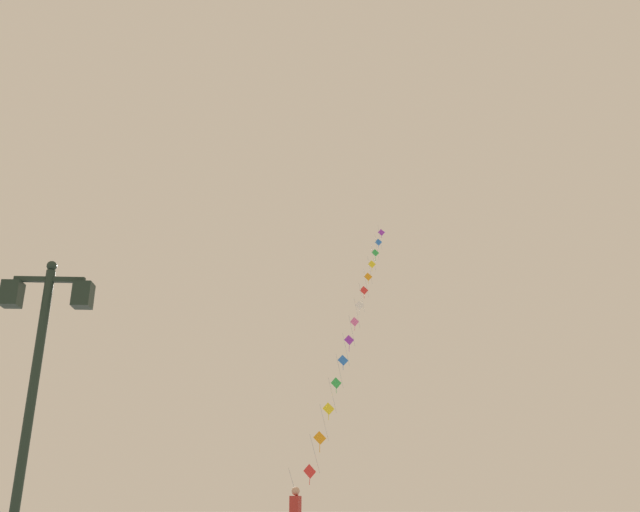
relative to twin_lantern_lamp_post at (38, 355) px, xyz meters
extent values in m
cylinder|color=#1E2D23|center=(0.00, 0.00, -1.03)|extent=(0.14, 0.14, 4.78)
sphere|color=#1E2D23|center=(0.00, 0.00, 1.44)|extent=(0.16, 0.16, 0.16)
cube|color=#1E2D23|center=(0.00, 0.00, 1.21)|extent=(1.10, 0.08, 0.08)
cube|color=#1E2D23|center=(-0.55, 0.00, 0.96)|extent=(0.28, 0.28, 0.40)
cube|color=beige|center=(-0.55, 0.00, 0.96)|extent=(0.19, 0.19, 0.30)
cube|color=#1E2D23|center=(0.55, 0.00, 0.96)|extent=(0.28, 0.28, 0.40)
cube|color=beige|center=(0.55, 0.00, 0.96)|extent=(0.19, 0.19, 0.30)
cylinder|color=silver|center=(4.24, 10.90, -2.20)|extent=(0.72, 2.18, 2.08)
cylinder|color=silver|center=(4.78, 12.58, -0.59)|extent=(0.41, 1.22, 1.16)
cylinder|color=silver|center=(5.17, 13.78, 0.55)|extent=(0.41, 1.22, 1.16)
cylinder|color=silver|center=(5.55, 14.98, 1.70)|extent=(0.41, 1.22, 1.16)
cylinder|color=silver|center=(5.93, 16.18, 2.84)|extent=(0.41, 1.22, 1.16)
cylinder|color=silver|center=(6.32, 17.38, 3.99)|extent=(0.41, 1.22, 1.16)
cylinder|color=silver|center=(6.70, 18.58, 5.13)|extent=(0.41, 1.22, 1.16)
cylinder|color=silver|center=(7.09, 19.78, 6.28)|extent=(0.41, 1.22, 1.16)
cylinder|color=silver|center=(7.47, 20.97, 7.43)|extent=(0.41, 1.22, 1.16)
cylinder|color=silver|center=(7.85, 22.17, 8.57)|extent=(0.41, 1.22, 1.16)
cylinder|color=silver|center=(8.24, 23.37, 9.72)|extent=(0.41, 1.22, 1.16)
cylinder|color=silver|center=(8.62, 24.57, 10.86)|extent=(0.41, 1.22, 1.16)
cylinder|color=silver|center=(9.01, 25.77, 12.01)|extent=(0.41, 1.22, 1.16)
cylinder|color=silver|center=(9.39, 26.97, 13.15)|extent=(0.41, 1.22, 1.16)
cube|color=red|center=(4.59, 11.98, -1.17)|extent=(0.40, 0.23, 0.45)
cylinder|color=red|center=(4.59, 11.98, -1.46)|extent=(0.04, 0.05, 0.23)
cube|color=orange|center=(4.98, 13.18, -0.02)|extent=(0.45, 0.07, 0.45)
cylinder|color=orange|center=(4.98, 13.18, -0.35)|extent=(0.02, 0.04, 0.31)
cube|color=yellow|center=(5.36, 14.38, 1.12)|extent=(0.43, 0.15, 0.45)
cylinder|color=yellow|center=(5.36, 14.38, 0.84)|extent=(0.02, 0.03, 0.23)
cube|color=green|center=(5.74, 15.58, 2.27)|extent=(0.41, 0.22, 0.45)
cylinder|color=green|center=(5.74, 15.58, 1.99)|extent=(0.03, 0.04, 0.22)
cube|color=blue|center=(6.13, 16.78, 3.42)|extent=(0.44, 0.11, 0.45)
cylinder|color=blue|center=(6.13, 16.78, 3.12)|extent=(0.03, 0.05, 0.24)
cube|color=purple|center=(6.51, 17.98, 4.56)|extent=(0.43, 0.16, 0.45)
cylinder|color=purple|center=(6.51, 17.98, 4.22)|extent=(0.04, 0.07, 0.34)
cube|color=pink|center=(6.89, 19.18, 5.71)|extent=(0.40, 0.24, 0.45)
cylinder|color=pink|center=(6.89, 19.18, 5.40)|extent=(0.03, 0.03, 0.26)
cube|color=white|center=(7.28, 20.38, 6.85)|extent=(0.43, 0.16, 0.45)
cylinder|color=white|center=(7.28, 20.38, 6.53)|extent=(0.03, 0.04, 0.30)
cube|color=red|center=(7.66, 21.57, 8.00)|extent=(0.43, 0.17, 0.45)
cylinder|color=red|center=(7.66, 21.57, 7.69)|extent=(0.02, 0.02, 0.26)
cube|color=orange|center=(8.05, 22.77, 9.14)|extent=(0.44, 0.11, 0.45)
cylinder|color=orange|center=(8.05, 22.77, 8.86)|extent=(0.02, 0.03, 0.23)
cube|color=yellow|center=(8.43, 23.97, 10.29)|extent=(0.44, 0.14, 0.45)
cylinder|color=yellow|center=(8.43, 23.97, 9.99)|extent=(0.03, 0.04, 0.25)
cube|color=green|center=(8.81, 25.17, 11.44)|extent=(0.45, 0.05, 0.45)
cylinder|color=green|center=(8.81, 25.17, 11.09)|extent=(0.02, 0.02, 0.35)
cube|color=blue|center=(9.20, 26.37, 12.58)|extent=(0.42, 0.20, 0.45)
cylinder|color=blue|center=(9.20, 26.37, 12.29)|extent=(0.03, 0.04, 0.23)
cube|color=purple|center=(9.58, 27.57, 13.73)|extent=(0.44, 0.11, 0.45)
cylinder|color=purple|center=(9.58, 27.57, 13.45)|extent=(0.02, 0.03, 0.21)
cube|color=#B22D26|center=(4.09, 8.53, -2.24)|extent=(0.33, 0.43, 0.60)
sphere|color=tan|center=(4.09, 8.53, -1.82)|extent=(0.22, 0.22, 0.22)
cylinder|color=#B22D26|center=(4.15, 8.74, -2.07)|extent=(0.19, 0.40, 0.50)
camera|label=1|loc=(3.77, -10.09, -2.10)|focal=36.88mm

